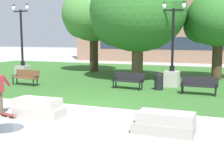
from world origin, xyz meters
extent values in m
plane|color=#A3A09B|center=(0.00, 0.00, 0.00)|extent=(140.00, 140.00, 0.00)
cube|color=#336628|center=(0.00, 10.00, 0.01)|extent=(40.00, 20.00, 0.02)
cube|color=#B2ADA3|center=(-1.05, -2.20, 0.16)|extent=(1.80, 0.90, 0.32)
cube|color=#BBB6AB|center=(-1.14, -2.20, 0.48)|extent=(1.66, 0.83, 0.32)
cube|color=#9E9991|center=(3.60, -2.57, 0.16)|extent=(1.80, 0.90, 0.32)
cube|color=#A6A098|center=(3.66, -2.57, 0.48)|extent=(1.66, 0.83, 0.32)
cylinder|color=brown|center=(-2.42, -2.67, 0.43)|extent=(0.15, 0.15, 0.86)
cylinder|color=maroon|center=(-2.42, -2.33, 1.25)|extent=(0.10, 0.43, 0.49)
cube|color=maroon|center=(-2.07, -2.77, 0.09)|extent=(0.82, 0.41, 0.02)
cube|color=maroon|center=(-1.64, -2.89, 0.11)|extent=(0.17, 0.22, 0.06)
cube|color=maroon|center=(-2.51, -2.65, 0.11)|extent=(0.17, 0.22, 0.06)
cylinder|color=silver|center=(-1.83, -2.72, 0.03)|extent=(0.06, 0.04, 0.06)
cylinder|color=silver|center=(-1.89, -2.93, 0.03)|extent=(0.06, 0.04, 0.06)
cylinder|color=silver|center=(-2.26, -2.60, 0.03)|extent=(0.06, 0.04, 0.06)
cylinder|color=silver|center=(-2.31, -2.82, 0.03)|extent=(0.06, 0.04, 0.06)
cylinder|color=#47515B|center=(-1.12, -3.94, 0.00)|extent=(1.12, 1.12, 0.01)
cube|color=black|center=(-0.02, 4.54, 0.46)|extent=(1.84, 0.65, 0.05)
cube|color=black|center=(0.01, 4.79, 0.69)|extent=(1.80, 0.34, 0.46)
cube|color=black|center=(-0.85, 4.65, 0.58)|extent=(0.11, 0.40, 0.04)
cube|color=black|center=(0.81, 4.44, 0.58)|extent=(0.11, 0.40, 0.04)
cylinder|color=black|center=(-0.83, 4.48, 0.23)|extent=(0.07, 0.07, 0.41)
cylinder|color=black|center=(0.75, 4.29, 0.23)|extent=(0.07, 0.07, 0.41)
cylinder|color=black|center=(-0.79, 4.80, 0.23)|extent=(0.07, 0.07, 0.41)
cylinder|color=black|center=(0.79, 4.61, 0.23)|extent=(0.07, 0.07, 0.41)
cube|color=black|center=(3.83, 4.17, 0.46)|extent=(1.81, 0.47, 0.05)
cube|color=black|center=(3.84, 4.42, 0.69)|extent=(1.80, 0.16, 0.46)
cube|color=black|center=(2.99, 4.19, 0.58)|extent=(0.07, 0.40, 0.04)
cube|color=black|center=(4.67, 4.16, 0.58)|extent=(0.07, 0.40, 0.04)
cylinder|color=black|center=(3.03, 4.03, 0.23)|extent=(0.07, 0.07, 0.41)
cylinder|color=black|center=(4.63, 4.00, 0.23)|extent=(0.07, 0.07, 0.41)
cylinder|color=black|center=(3.04, 4.35, 0.23)|extent=(0.07, 0.07, 0.41)
cylinder|color=black|center=(4.63, 4.32, 0.23)|extent=(0.07, 0.07, 0.41)
cube|color=brown|center=(-6.11, 3.55, 0.46)|extent=(1.84, 0.63, 0.05)
cube|color=brown|center=(-6.09, 3.80, 0.69)|extent=(1.80, 0.31, 0.46)
cube|color=black|center=(-6.95, 3.64, 0.58)|extent=(0.10, 0.40, 0.04)
cube|color=black|center=(-5.28, 3.46, 0.58)|extent=(0.10, 0.40, 0.04)
cylinder|color=black|center=(-6.93, 3.47, 0.23)|extent=(0.07, 0.07, 0.41)
cylinder|color=black|center=(-5.33, 3.31, 0.23)|extent=(0.07, 0.07, 0.41)
cylinder|color=black|center=(-6.89, 3.79, 0.23)|extent=(0.07, 0.07, 0.41)
cylinder|color=black|center=(-5.30, 3.62, 0.23)|extent=(0.07, 0.07, 0.41)
cube|color=#ADA89E|center=(2.06, 6.37, 0.47)|extent=(0.80, 0.80, 0.90)
cylinder|color=black|center=(2.06, 6.37, 1.07)|extent=(0.28, 0.28, 0.30)
cylinder|color=black|center=(2.06, 6.37, 2.69)|extent=(0.14, 0.14, 3.54)
cube|color=black|center=(2.06, 6.37, 4.36)|extent=(1.10, 0.08, 0.08)
ellipsoid|color=white|center=(1.51, 6.37, 4.60)|extent=(0.22, 0.22, 0.36)
cone|color=black|center=(1.51, 6.37, 4.79)|extent=(0.20, 0.20, 0.13)
ellipsoid|color=white|center=(2.61, 6.37, 4.60)|extent=(0.22, 0.22, 0.36)
cone|color=black|center=(2.61, 6.37, 4.79)|extent=(0.20, 0.20, 0.13)
cube|color=gray|center=(-8.21, 6.10, 0.47)|extent=(0.80, 0.80, 0.90)
cylinder|color=black|center=(-8.21, 6.10, 1.07)|extent=(0.28, 0.28, 0.30)
cylinder|color=black|center=(-8.21, 6.10, 2.81)|extent=(0.14, 0.14, 3.77)
cube|color=black|center=(-8.21, 6.10, 4.59)|extent=(1.10, 0.08, 0.08)
ellipsoid|color=white|center=(-8.76, 6.10, 4.83)|extent=(0.22, 0.22, 0.36)
cone|color=black|center=(-8.76, 6.10, 5.03)|extent=(0.20, 0.20, 0.13)
ellipsoid|color=white|center=(-7.66, 6.10, 4.83)|extent=(0.22, 0.22, 0.36)
cone|color=black|center=(-7.66, 6.10, 5.03)|extent=(0.20, 0.20, 0.13)
cylinder|color=#42301E|center=(-5.64, 12.16, 1.67)|extent=(0.70, 0.70, 3.30)
ellipsoid|color=#4C893D|center=(-5.64, 12.16, 4.75)|extent=(5.22, 5.22, 4.44)
sphere|color=#4C893D|center=(-7.07, 12.68, 4.23)|extent=(2.87, 2.87, 2.87)
sphere|color=#4C893D|center=(-4.33, 11.63, 5.01)|extent=(2.61, 2.61, 2.61)
cylinder|color=#42301E|center=(4.26, 10.52, 1.46)|extent=(0.66, 0.66, 2.87)
ellipsoid|color=#2D6B28|center=(4.26, 10.52, 4.08)|extent=(4.34, 4.34, 3.69)
sphere|color=#2D6B28|center=(3.06, 10.95, 3.65)|extent=(2.38, 2.38, 2.38)
cylinder|color=brown|center=(-0.73, 8.61, 1.43)|extent=(0.76, 0.76, 2.82)
ellipsoid|color=#2D6B28|center=(-0.73, 8.61, 4.60)|extent=(6.37, 6.37, 5.42)
sphere|color=#2D6B28|center=(-2.48, 9.25, 3.96)|extent=(3.50, 3.50, 3.50)
sphere|color=#2D6B28|center=(0.86, 7.98, 4.91)|extent=(3.19, 3.19, 3.19)
cylinder|color=black|center=(1.64, 4.93, 0.42)|extent=(0.48, 0.48, 0.80)
cone|color=black|center=(1.64, 4.93, 0.90)|extent=(0.49, 0.49, 0.16)
cube|color=#8E6B56|center=(-0.41, 24.50, 5.83)|extent=(26.45, 1.00, 11.66)
cube|color=#232D3D|center=(-0.41, 23.98, 2.20)|extent=(19.84, 0.03, 1.40)
cube|color=#232D3D|center=(-0.41, 23.98, 5.20)|extent=(19.84, 0.03, 1.40)
camera|label=1|loc=(5.54, -11.49, 2.81)|focal=50.00mm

